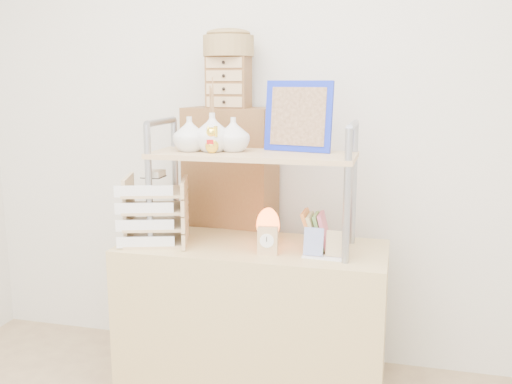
% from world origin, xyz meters
% --- Properties ---
extents(room_shell, '(3.42, 3.41, 2.61)m').
position_xyz_m(room_shell, '(0.00, 0.39, 1.69)').
color(room_shell, silver).
rests_on(room_shell, ground).
extents(desk, '(1.20, 0.50, 0.75)m').
position_xyz_m(desk, '(0.00, 1.20, 0.38)').
color(desk, tan).
rests_on(desk, ground).
extents(cabinet, '(0.47, 0.29, 1.35)m').
position_xyz_m(cabinet, '(-0.21, 1.57, 0.68)').
color(cabinet, brown).
rests_on(cabinet, ground).
extents(hutch, '(0.90, 0.34, 0.73)m').
position_xyz_m(hutch, '(-0.06, 1.21, 1.19)').
color(hutch, '#8F929C').
rests_on(hutch, desk).
extents(letter_tray, '(0.34, 0.33, 0.34)m').
position_xyz_m(letter_tray, '(-0.44, 1.14, 0.88)').
color(letter_tray, tan).
rests_on(letter_tray, desk).
extents(salt_lamp, '(0.11, 0.11, 0.17)m').
position_xyz_m(salt_lamp, '(0.06, 1.23, 0.84)').
color(salt_lamp, brown).
rests_on(salt_lamp, desk).
extents(desk_clock, '(0.09, 0.04, 0.12)m').
position_xyz_m(desk_clock, '(0.10, 1.08, 0.81)').
color(desk_clock, tan).
rests_on(desk_clock, desk).
extents(postcard_stand, '(0.18, 0.06, 0.13)m').
position_xyz_m(postcard_stand, '(0.34, 1.09, 0.79)').
color(postcard_stand, white).
rests_on(postcard_stand, desk).
extents(drawer_chest, '(0.20, 0.16, 0.25)m').
position_xyz_m(drawer_chest, '(-0.21, 1.55, 1.48)').
color(drawer_chest, brown).
rests_on(drawer_chest, cabinet).
extents(woven_basket, '(0.25, 0.25, 0.10)m').
position_xyz_m(woven_basket, '(-0.21, 1.55, 1.65)').
color(woven_basket, brown).
rests_on(woven_basket, drawer_chest).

